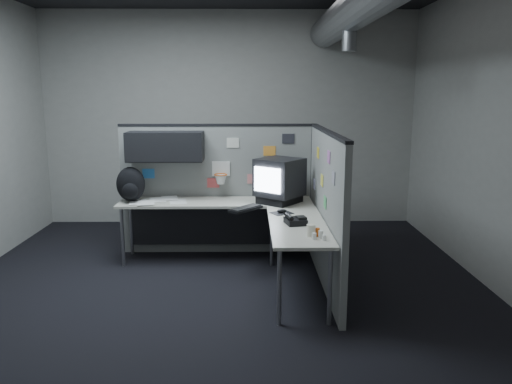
{
  "coord_description": "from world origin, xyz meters",
  "views": [
    {
      "loc": [
        0.3,
        -4.85,
        2.02
      ],
      "look_at": [
        0.37,
        0.35,
        0.97
      ],
      "focal_mm": 35.0,
      "sensor_mm": 36.0,
      "label": 1
    }
  ],
  "objects_px": {
    "phone": "(295,220)",
    "keyboard": "(246,209)",
    "monitor": "(279,180)",
    "backpack": "(131,185)",
    "desk": "(236,216)"
  },
  "relations": [
    {
      "from": "desk",
      "to": "backpack",
      "type": "xyz_separation_m",
      "value": [
        -1.25,
        0.27,
        0.32
      ]
    },
    {
      "from": "phone",
      "to": "backpack",
      "type": "distance_m",
      "value": 2.15
    },
    {
      "from": "desk",
      "to": "keyboard",
      "type": "xyz_separation_m",
      "value": [
        0.11,
        -0.19,
        0.13
      ]
    },
    {
      "from": "desk",
      "to": "monitor",
      "type": "xyz_separation_m",
      "value": [
        0.51,
        0.19,
        0.39
      ]
    },
    {
      "from": "monitor",
      "to": "phone",
      "type": "bearing_deg",
      "value": -90.66
    },
    {
      "from": "keyboard",
      "to": "backpack",
      "type": "distance_m",
      "value": 1.45
    },
    {
      "from": "phone",
      "to": "desk",
      "type": "bearing_deg",
      "value": 124.8
    },
    {
      "from": "backpack",
      "to": "keyboard",
      "type": "bearing_deg",
      "value": -8.22
    },
    {
      "from": "monitor",
      "to": "keyboard",
      "type": "height_order",
      "value": "monitor"
    },
    {
      "from": "backpack",
      "to": "monitor",
      "type": "bearing_deg",
      "value": 7.61
    },
    {
      "from": "desk",
      "to": "keyboard",
      "type": "distance_m",
      "value": 0.26
    },
    {
      "from": "phone",
      "to": "keyboard",
      "type": "bearing_deg",
      "value": 126.63
    },
    {
      "from": "monitor",
      "to": "backpack",
      "type": "xyz_separation_m",
      "value": [
        -1.76,
        0.09,
        -0.07
      ]
    },
    {
      "from": "phone",
      "to": "backpack",
      "type": "relative_size",
      "value": 0.59
    },
    {
      "from": "backpack",
      "to": "phone",
      "type": "bearing_deg",
      "value": -19.2
    }
  ]
}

